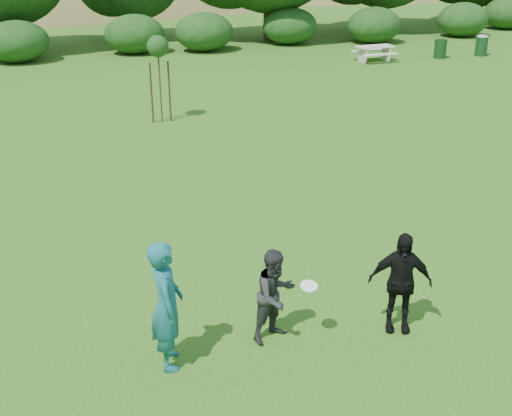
{
  "coord_description": "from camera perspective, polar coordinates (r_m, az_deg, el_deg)",
  "views": [
    {
      "loc": [
        -3.83,
        -7.47,
        5.97
      ],
      "look_at": [
        0.0,
        3.0,
        1.1
      ],
      "focal_mm": 45.0,
      "sensor_mm": 36.0,
      "label": 1
    }
  ],
  "objects": [
    {
      "name": "trash_can_lidded",
      "position": [
        35.45,
        19.42,
        13.52
      ],
      "size": [
        0.6,
        0.6,
        1.05
      ],
      "color": "#153B1E",
      "rests_on": "ground"
    },
    {
      "name": "frisbee",
      "position": [
        9.84,
        4.73,
        -6.93
      ],
      "size": [
        0.27,
        0.27,
        0.08
      ],
      "color": "white",
      "rests_on": "ground"
    },
    {
      "name": "player_teal",
      "position": [
        9.4,
        -7.96,
        -8.53
      ],
      "size": [
        0.58,
        0.8,
        2.01
      ],
      "primitive_type": "imported",
      "rotation": [
        0.0,
        0.0,
        1.43
      ],
      "color": "#165A65",
      "rests_on": "ground"
    },
    {
      "name": "picnic_table",
      "position": [
        32.51,
        10.51,
        13.58
      ],
      "size": [
        1.8,
        1.48,
        0.76
      ],
      "color": "#B9B6AB",
      "rests_on": "ground"
    },
    {
      "name": "player_grey",
      "position": [
        10.0,
        1.73,
        -7.77
      ],
      "size": [
        0.9,
        0.8,
        1.54
      ],
      "primitive_type": "imported",
      "rotation": [
        0.0,
        0.0,
        0.34
      ],
      "color": "#28272A",
      "rests_on": "ground"
    },
    {
      "name": "trash_can_near",
      "position": [
        34.19,
        16.06,
        13.44
      ],
      "size": [
        0.6,
        0.6,
        0.9
      ],
      "primitive_type": "cylinder",
      "color": "#133618",
      "rests_on": "ground"
    },
    {
      "name": "ground",
      "position": [
        10.3,
        5.87,
        -11.97
      ],
      "size": [
        120.0,
        120.0,
        0.0
      ],
      "primitive_type": "plane",
      "color": "#19470C",
      "rests_on": "ground"
    },
    {
      "name": "sapling",
      "position": [
        21.44,
        -8.72,
        13.81
      ],
      "size": [
        0.7,
        0.7,
        2.85
      ],
      "color": "#402819",
      "rests_on": "ground"
    },
    {
      "name": "player_black",
      "position": [
        10.42,
        12.67,
        -6.45
      ],
      "size": [
        1.08,
        0.8,
        1.71
      ],
      "primitive_type": "imported",
      "rotation": [
        0.0,
        0.0,
        -0.44
      ],
      "color": "black",
      "rests_on": "ground"
    },
    {
      "name": "hillside",
      "position": [
        78.08,
        -17.36,
        9.27
      ],
      "size": [
        150.0,
        72.0,
        52.0
      ],
      "color": "olive",
      "rests_on": "ground"
    }
  ]
}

